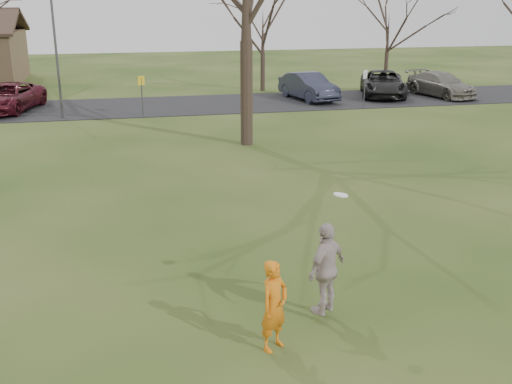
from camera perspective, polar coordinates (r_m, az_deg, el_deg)
ground at (r=11.44m, az=4.39°, el=-13.29°), size 120.00×120.00×0.00m
parking_strip at (r=34.97m, az=-7.42°, el=8.05°), size 62.00×6.50×0.04m
player_defender at (r=10.66m, az=1.72°, el=-10.60°), size 0.72×0.68×1.66m
car_2 at (r=35.29m, az=-22.23°, el=8.22°), size 3.78×5.77×1.47m
car_5 at (r=36.56m, az=4.95°, el=9.83°), size 2.69×4.99×1.56m
car_6 at (r=38.54m, az=11.82°, el=9.92°), size 4.22×6.04×1.53m
car_7 at (r=39.36m, az=16.96°, el=9.62°), size 3.11×5.28×1.44m
catching_play at (r=11.57m, az=6.62°, el=-7.11°), size 1.11×1.00×2.38m
lamp_post at (r=32.06m, az=-18.33°, el=13.56°), size 0.34×0.34×6.27m
sign_yellow at (r=31.68m, az=-10.67°, el=9.50°), size 0.35×0.35×2.08m
sign_white at (r=34.19m, az=10.16°, el=10.13°), size 0.35×0.35×2.08m
small_tree_row at (r=40.13m, az=-1.87°, el=15.01°), size 55.00×5.90×8.50m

